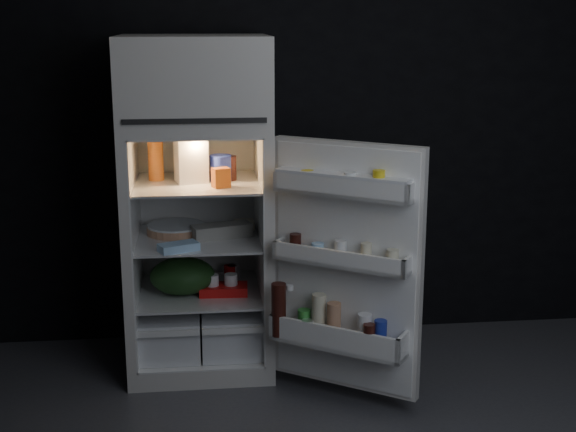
{
  "coord_description": "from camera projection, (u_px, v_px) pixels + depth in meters",
  "views": [
    {
      "loc": [
        -0.68,
        -2.87,
        1.87
      ],
      "look_at": [
        -0.25,
        1.0,
        0.9
      ],
      "focal_mm": 50.0,
      "sensor_mm": 36.0,
      "label": 1
    }
  ],
  "objects": [
    {
      "name": "wrapped_pkg",
      "position": [
        244.0,
        225.0,
        4.44
      ],
      "size": [
        0.11,
        0.09,
        0.05
      ],
      "primitive_type": "cube",
      "rotation": [
        0.0,
        0.0,
        0.03
      ],
      "color": "beige",
      "rests_on": "refrigerator"
    },
    {
      "name": "wall_back",
      "position": [
        317.0,
        110.0,
        4.61
      ],
      "size": [
        4.0,
        0.0,
        2.7
      ],
      "primitive_type": "cube",
      "color": "black",
      "rests_on": "ground"
    },
    {
      "name": "fridge_door",
      "position": [
        343.0,
        271.0,
        3.83
      ],
      "size": [
        0.7,
        0.57,
        1.22
      ],
      "color": "silver",
      "rests_on": "ground"
    },
    {
      "name": "jam_jar",
      "position": [
        228.0,
        168.0,
        4.25
      ],
      "size": [
        0.09,
        0.09,
        0.13
      ],
      "primitive_type": "cylinder",
      "rotation": [
        0.0,
        0.0,
        0.03
      ],
      "color": "black",
      "rests_on": "refrigerator"
    },
    {
      "name": "milk_jug",
      "position": [
        191.0,
        159.0,
        4.18
      ],
      "size": [
        0.18,
        0.18,
        0.24
      ],
      "primitive_type": "cube",
      "rotation": [
        0.0,
        0.0,
        0.21
      ],
      "color": "white",
      "rests_on": "refrigerator"
    },
    {
      "name": "mayo_jar",
      "position": [
        220.0,
        168.0,
        4.21
      ],
      "size": [
        0.14,
        0.14,
        0.14
      ],
      "primitive_type": "cylinder",
      "rotation": [
        0.0,
        0.0,
        0.22
      ],
      "color": "navy",
      "rests_on": "refrigerator"
    },
    {
      "name": "small_can_silver",
      "position": [
        234.0,
        272.0,
        4.51
      ],
      "size": [
        0.09,
        0.09,
        0.09
      ],
      "primitive_type": "cylinder",
      "rotation": [
        0.0,
        0.0,
        0.28
      ],
      "color": "silver",
      "rests_on": "refrigerator"
    },
    {
      "name": "small_can_red",
      "position": [
        230.0,
        273.0,
        4.5
      ],
      "size": [
        0.08,
        0.08,
        0.09
      ],
      "primitive_type": "cylinder",
      "rotation": [
        0.0,
        0.0,
        0.16
      ],
      "color": "red",
      "rests_on": "refrigerator"
    },
    {
      "name": "flat_package",
      "position": [
        179.0,
        247.0,
        4.02
      ],
      "size": [
        0.22,
        0.17,
        0.04
      ],
      "primitive_type": "cube",
      "rotation": [
        0.0,
        0.0,
        0.4
      ],
      "color": "#98C5EB",
      "rests_on": "refrigerator"
    },
    {
      "name": "yogurt_tray",
      "position": [
        224.0,
        289.0,
        4.29
      ],
      "size": [
        0.26,
        0.15,
        0.05
      ],
      "primitive_type": "cube",
      "rotation": [
        0.0,
        0.0,
        -0.05
      ],
      "color": "red",
      "rests_on": "refrigerator"
    },
    {
      "name": "pie",
      "position": [
        176.0,
        230.0,
        4.35
      ],
      "size": [
        0.41,
        0.41,
        0.04
      ],
      "primitive_type": "cylinder",
      "rotation": [
        0.0,
        0.0,
        0.39
      ],
      "color": "tan",
      "rests_on": "refrigerator"
    },
    {
      "name": "amber_bottle",
      "position": [
        156.0,
        160.0,
        4.23
      ],
      "size": [
        0.09,
        0.09,
        0.22
      ],
      "primitive_type": "cylinder",
      "rotation": [
        0.0,
        0.0,
        0.17
      ],
      "color": "#CB6220",
      "rests_on": "refrigerator"
    },
    {
      "name": "produce_bag",
      "position": [
        183.0,
        276.0,
        4.28
      ],
      "size": [
        0.4,
        0.35,
        0.2
      ],
      "primitive_type": "ellipsoid",
      "rotation": [
        0.0,
        0.0,
        0.19
      ],
      "color": "#193815",
      "rests_on": "refrigerator"
    },
    {
      "name": "egg_carton",
      "position": [
        222.0,
        231.0,
        4.27
      ],
      "size": [
        0.34,
        0.2,
        0.07
      ],
      "primitive_type": "cube",
      "rotation": [
        0.0,
        0.0,
        0.28
      ],
      "color": "gray",
      "rests_on": "refrigerator"
    },
    {
      "name": "refrigerator",
      "position": [
        197.0,
        194.0,
        4.26
      ],
      "size": [
        0.76,
        0.71,
        1.78
      ],
      "color": "silver",
      "rests_on": "ground"
    },
    {
      "name": "small_carton",
      "position": [
        221.0,
        178.0,
        4.07
      ],
      "size": [
        0.1,
        0.09,
        0.1
      ],
      "primitive_type": "cube",
      "rotation": [
        0.0,
        0.0,
        0.35
      ],
      "color": "#C45817",
      "rests_on": "refrigerator"
    }
  ]
}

